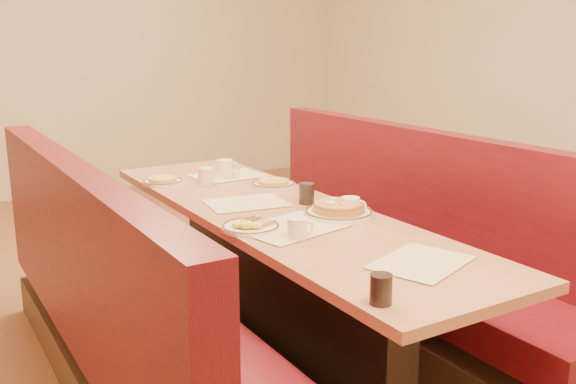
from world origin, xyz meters
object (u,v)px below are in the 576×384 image
soda_tumbler_near (381,289)px  coffee_mug_a (351,207)px  diner_table (278,287)px  coffee_mug_b (298,228)px  coffee_mug_d (206,176)px  eggs_plate (251,226)px  pancake_plate (339,210)px  booth_right (398,262)px  soda_tumbler_mid (307,194)px  booth_left (125,325)px  coffee_mug_c (225,168)px

soda_tumbler_near → coffee_mug_a: bearing=58.6°
diner_table → coffee_mug_b: 0.61m
coffee_mug_b → coffee_mug_d: (0.09, 1.05, 0.00)m
eggs_plate → pancake_plate: bearing=-2.1°
pancake_plate → coffee_mug_b: bearing=-150.4°
booth_right → coffee_mug_a: size_ratio=22.20×
eggs_plate → soda_tumbler_near: size_ratio=2.61×
coffee_mug_a → soda_tumbler_mid: (-0.04, 0.29, 0.00)m
booth_right → coffee_mug_b: bearing=-155.0°
booth_left → coffee_mug_b: 0.83m
diner_table → coffee_mug_c: size_ratio=19.04×
booth_left → coffee_mug_b: bearing=-35.4°
booth_right → pancake_plate: booth_right is taller
coffee_mug_a → soda_tumbler_mid: 0.29m
booth_right → diner_table: bearing=180.0°
booth_right → soda_tumbler_mid: size_ratio=25.20×
coffee_mug_d → eggs_plate: bearing=-121.1°
eggs_plate → soda_tumbler_near: (-0.03, -0.86, 0.03)m
booth_right → eggs_plate: size_ratio=10.43×
coffee_mug_c → pancake_plate: bearing=-70.8°
booth_left → booth_right: (1.46, 0.00, 0.00)m
eggs_plate → soda_tumbler_mid: (0.42, 0.23, 0.03)m
coffee_mug_d → soda_tumbler_mid: soda_tumbler_mid is taller
coffee_mug_c → diner_table: bearing=-82.9°
coffee_mug_b → coffee_mug_d: size_ratio=0.93×
pancake_plate → eggs_plate: (-0.43, 0.02, -0.01)m
diner_table → coffee_mug_c: (0.10, 0.74, 0.43)m
pancake_plate → coffee_mug_c: (-0.08, 0.97, 0.03)m
pancake_plate → coffee_mug_b: (-0.33, -0.19, 0.02)m
pancake_plate → booth_right: bearing=22.1°
eggs_plate → diner_table: bearing=39.9°
diner_table → coffee_mug_d: size_ratio=21.42×
coffee_mug_b → pancake_plate: bearing=36.9°
booth_left → diner_table: bearing=0.0°
booth_right → soda_tumbler_mid: 0.71m
coffee_mug_a → booth_left: bearing=-174.5°
eggs_plate → coffee_mug_d: coffee_mug_d is taller
coffee_mug_a → coffee_mug_b: bearing=-137.1°
diner_table → soda_tumbler_mid: (0.17, 0.02, 0.42)m
diner_table → coffee_mug_d: 0.77m
booth_left → coffee_mug_a: size_ratio=22.20×
diner_table → coffee_mug_d: (-0.06, 0.64, 0.42)m
diner_table → booth_right: size_ratio=1.00×
booth_right → coffee_mug_b: booth_right is taller
booth_right → coffee_mug_c: bearing=130.5°
soda_tumbler_near → coffee_mug_c: bearing=78.3°
soda_tumbler_mid → coffee_mug_a: bearing=-82.0°
coffee_mug_d → coffee_mug_a: bearing=-91.9°
booth_left → soda_tumbler_near: size_ratio=27.24×
pancake_plate → booth_left: bearing=166.0°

